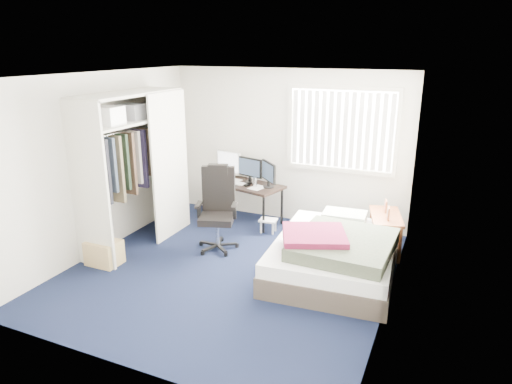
{
  "coord_description": "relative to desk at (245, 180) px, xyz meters",
  "views": [
    {
      "loc": [
        2.48,
        -4.84,
        2.81
      ],
      "look_at": [
        0.19,
        0.4,
        0.99
      ],
      "focal_mm": 32.0,
      "sensor_mm": 36.0,
      "label": 1
    }
  ],
  "objects": [
    {
      "name": "nightstand",
      "position": [
        2.35,
        -0.36,
        -0.21
      ],
      "size": [
        0.6,
        0.89,
        0.74
      ],
      "color": "brown",
      "rests_on": "ground"
    },
    {
      "name": "office_chair",
      "position": [
        0.1,
        -1.16,
        -0.23
      ],
      "size": [
        0.72,
        0.72,
        1.21
      ],
      "color": "black",
      "rests_on": "ground"
    },
    {
      "name": "desk",
      "position": [
        0.0,
        0.0,
        0.0
      ],
      "size": [
        1.44,
        0.93,
        1.11
      ],
      "color": "black",
      "rests_on": "ground"
    },
    {
      "name": "pine_box",
      "position": [
        -1.05,
        -2.27,
        -0.54
      ],
      "size": [
        0.44,
        0.33,
        0.33
      ],
      "primitive_type": "cube",
      "rotation": [
        0.0,
        0.0,
        0.0
      ],
      "color": "tan",
      "rests_on": "ground"
    },
    {
      "name": "closet",
      "position": [
        -1.07,
        -1.49,
        0.65
      ],
      "size": [
        0.64,
        1.84,
        2.22
      ],
      "color": "beige",
      "rests_on": "ground"
    },
    {
      "name": "room_shell",
      "position": [
        0.6,
        -1.75,
        0.81
      ],
      "size": [
        4.2,
        4.2,
        4.2
      ],
      "color": "silver",
      "rests_on": "ground"
    },
    {
      "name": "window_assembly",
      "position": [
        1.5,
        0.29,
        0.9
      ],
      "size": [
        1.72,
        0.09,
        1.32
      ],
      "color": "white",
      "rests_on": "ground"
    },
    {
      "name": "bed",
      "position": [
        1.87,
        -1.29,
        -0.42
      ],
      "size": [
        1.65,
        2.11,
        0.66
      ],
      "color": "#3E342C",
      "rests_on": "ground"
    },
    {
      "name": "footstool",
      "position": [
        0.57,
        -0.36,
        -0.53
      ],
      "size": [
        0.28,
        0.24,
        0.22
      ],
      "color": "white",
      "rests_on": "ground"
    },
    {
      "name": "ground",
      "position": [
        0.6,
        -1.75,
        -0.7
      ],
      "size": [
        4.2,
        4.2,
        0.0
      ],
      "primitive_type": "plane",
      "color": "black",
      "rests_on": "ground"
    }
  ]
}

